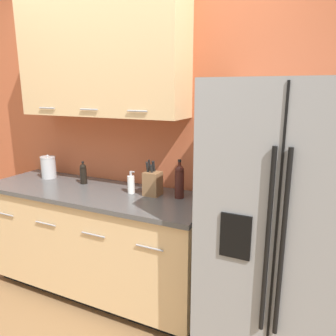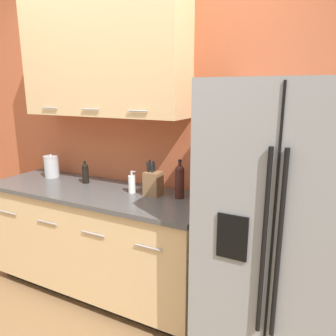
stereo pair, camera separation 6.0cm
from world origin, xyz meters
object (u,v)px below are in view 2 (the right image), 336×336
object	(u,v)px
soap_dispenser	(132,184)
oil_bottle	(85,173)
knife_block	(153,183)
wine_bottle	(180,181)
refrigerator	(283,231)
steel_canister	(51,166)

from	to	relation	value
soap_dispenser	oil_bottle	world-z (taller)	oil_bottle
knife_block	wine_bottle	distance (m)	0.22
refrigerator	steel_canister	world-z (taller)	refrigerator
soap_dispenser	wine_bottle	bearing A→B (deg)	7.98
refrigerator	soap_dispenser	bearing A→B (deg)	173.18
refrigerator	knife_block	world-z (taller)	refrigerator
steel_canister	wine_bottle	bearing A→B (deg)	-0.18
refrigerator	steel_canister	xyz separation A→B (m)	(-2.07, 0.20, 0.13)
knife_block	steel_canister	bearing A→B (deg)	178.35
soap_dispenser	oil_bottle	size ratio (longest dim) A/B	0.91
refrigerator	knife_block	xyz separation A→B (m)	(-0.98, 0.17, 0.13)
refrigerator	soap_dispenser	world-z (taller)	refrigerator
knife_block	oil_bottle	bearing A→B (deg)	178.29
oil_bottle	steel_canister	size ratio (longest dim) A/B	0.91
knife_block	refrigerator	bearing A→B (deg)	-9.57
knife_block	soap_dispenser	distance (m)	0.18
knife_block	steel_canister	size ratio (longest dim) A/B	1.27
soap_dispenser	steel_canister	distance (m)	0.92
soap_dispenser	knife_block	bearing A→B (deg)	8.67
wine_bottle	oil_bottle	world-z (taller)	wine_bottle
steel_canister	soap_dispenser	bearing A→B (deg)	-3.65
wine_bottle	steel_canister	bearing A→B (deg)	179.82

